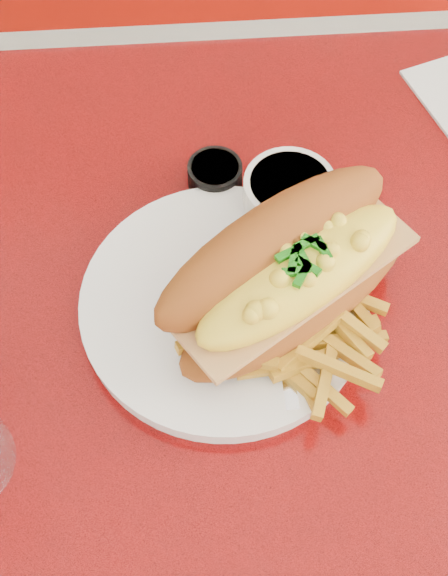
{
  "coord_description": "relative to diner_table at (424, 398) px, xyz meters",
  "views": [
    {
      "loc": [
        -0.24,
        -0.33,
        1.4
      ],
      "look_at": [
        -0.21,
        0.03,
        0.81
      ],
      "focal_mm": 50.0,
      "sensor_mm": 36.0,
      "label": 1
    }
  ],
  "objects": [
    {
      "name": "fries_pile",
      "position": [
        -0.16,
        -0.01,
        0.2
      ],
      "size": [
        0.16,
        0.15,
        0.04
      ],
      "primitive_type": null,
      "rotation": [
        0.0,
        0.0,
        -0.32
      ],
      "color": "gold",
      "rests_on": "dinner_plate"
    },
    {
      "name": "diner_table",
      "position": [
        0.0,
        0.0,
        0.0
      ],
      "size": [
        1.23,
        0.83,
        0.77
      ],
      "color": "red",
      "rests_on": "ground"
    },
    {
      "name": "mac_hoagie",
      "position": [
        -0.16,
        0.03,
        0.23
      ],
      "size": [
        0.27,
        0.24,
        0.11
      ],
      "rotation": [
        0.0,
        0.0,
        0.59
      ],
      "color": "#904817",
      "rests_on": "dinner_plate"
    },
    {
      "name": "sauce_cup_left",
      "position": [
        -0.21,
        0.18,
        0.18
      ],
      "size": [
        0.07,
        0.07,
        0.03
      ],
      "rotation": [
        0.0,
        0.0,
        -0.31
      ],
      "color": "black",
      "rests_on": "diner_table"
    },
    {
      "name": "ground",
      "position": [
        0.0,
        0.0,
        -0.61
      ],
      "size": [
        8.0,
        8.0,
        0.0
      ],
      "primitive_type": "plane",
      "color": "beige",
      "rests_on": "ground"
    },
    {
      "name": "dinner_plate",
      "position": [
        -0.21,
        0.03,
        0.17
      ],
      "size": [
        0.29,
        0.29,
        0.02
      ],
      "rotation": [
        0.0,
        0.0,
        0.13
      ],
      "color": "white",
      "rests_on": "diner_table"
    },
    {
      "name": "fork",
      "position": [
        -0.17,
        0.01,
        0.18
      ],
      "size": [
        0.02,
        0.16,
        0.0
      ],
      "rotation": [
        0.0,
        0.0,
        1.6
      ],
      "color": "silver",
      "rests_on": "dinner_plate"
    },
    {
      "name": "booth_bench_far",
      "position": [
        0.0,
        0.81,
        -0.32
      ],
      "size": [
        1.2,
        0.51,
        0.9
      ],
      "color": "maroon",
      "rests_on": "ground"
    },
    {
      "name": "gravy_ramekin",
      "position": [
        -0.14,
        0.14,
        0.19
      ],
      "size": [
        0.09,
        0.09,
        0.05
      ],
      "rotation": [
        0.0,
        0.0,
        0.03
      ],
      "color": "white",
      "rests_on": "diner_table"
    }
  ]
}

